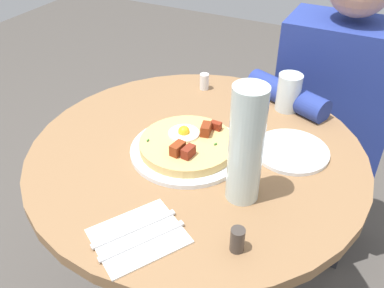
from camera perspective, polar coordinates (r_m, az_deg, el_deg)
dining_table at (r=1.17m, az=0.58°, el=-7.70°), size 0.85×0.85×0.74m
person_seated at (r=1.60m, az=17.77°, el=1.05°), size 0.43×0.48×1.14m
pizza_plate at (r=1.04m, az=-0.64°, el=-0.81°), size 0.28×0.28×0.01m
breakfast_pizza at (r=1.03m, az=-0.61°, el=0.06°), size 0.24×0.24×0.05m
bread_plate at (r=1.07m, az=13.32°, el=-0.93°), size 0.19×0.19×0.01m
napkin at (r=0.85m, az=-7.27°, el=-12.31°), size 0.21×0.22×0.00m
fork at (r=0.85m, az=-7.83°, el=-11.33°), size 0.10×0.16×0.00m
knife at (r=0.83m, az=-6.75°, el=-12.90°), size 0.10×0.16×0.00m
water_glass at (r=1.23m, az=13.01°, el=6.86°), size 0.07×0.07×0.11m
water_bottle at (r=0.85m, az=7.34°, el=-0.26°), size 0.07×0.07×0.27m
salt_shaker at (r=1.32m, az=1.69°, el=8.47°), size 0.03×0.03×0.05m
pepper_shaker at (r=0.81m, az=6.18°, el=-12.81°), size 0.03×0.03×0.05m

